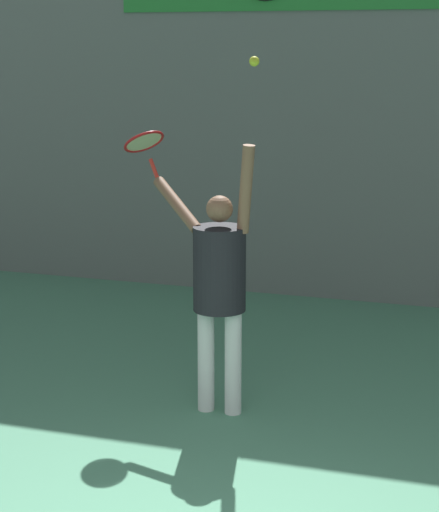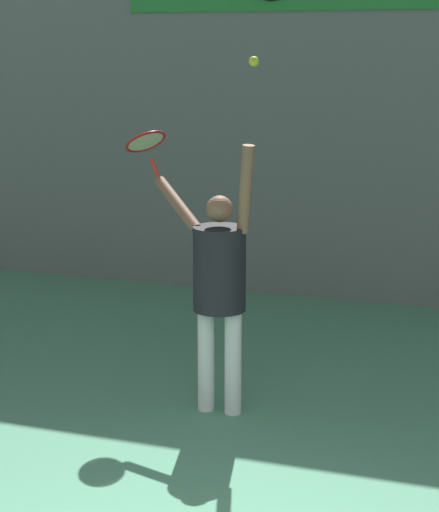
{
  "view_description": "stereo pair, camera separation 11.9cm",
  "coord_description": "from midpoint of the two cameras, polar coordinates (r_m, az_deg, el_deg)",
  "views": [
    {
      "loc": [
        1.32,
        -3.54,
        2.78
      ],
      "look_at": [
        -0.79,
        2.89,
        1.24
      ],
      "focal_mm": 65.0,
      "sensor_mm": 36.0,
      "label": 1
    },
    {
      "loc": [
        1.43,
        -3.5,
        2.78
      ],
      "look_at": [
        -0.79,
        2.89,
        1.24
      ],
      "focal_mm": 65.0,
      "sensor_mm": 36.0,
      "label": 2
    }
  ],
  "objects": [
    {
      "name": "tennis_ball",
      "position": [
        6.58,
        2.66,
        11.88
      ],
      "size": [
        0.07,
        0.07,
        0.07
      ],
      "color": "#CCDB2D"
    },
    {
      "name": "tennis_racket",
      "position": [
        7.53,
        -4.08,
        6.92
      ],
      "size": [
        0.44,
        0.45,
        0.41
      ],
      "color": "red"
    },
    {
      "name": "back_wall",
      "position": [
        10.07,
        11.53,
        10.98
      ],
      "size": [
        18.0,
        0.1,
        5.0
      ],
      "color": "slate",
      "rests_on": "ground_plane"
    },
    {
      "name": "tennis_player",
      "position": [
        6.99,
        0.45,
        -1.37
      ],
      "size": [
        0.98,
        0.62,
        2.09
      ],
      "color": "white",
      "rests_on": "ground_plane"
    }
  ]
}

